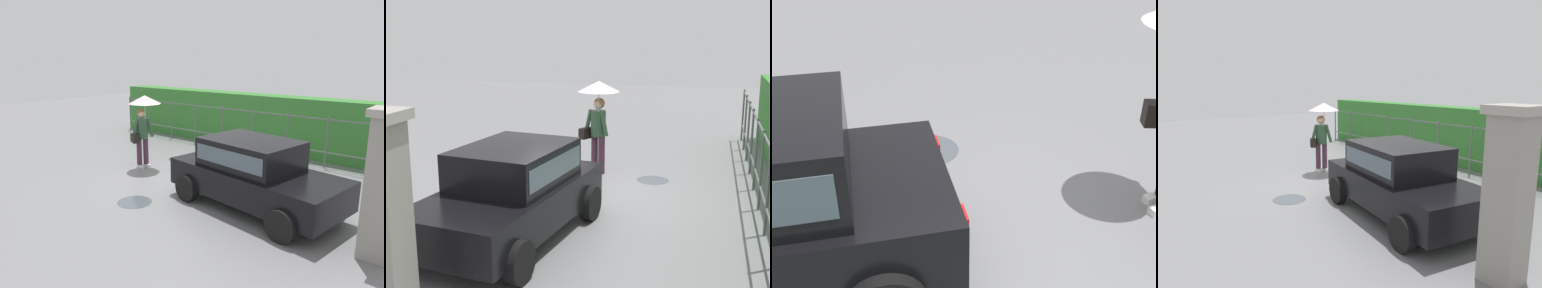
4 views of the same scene
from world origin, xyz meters
TOP-DOWN VIEW (x-y plane):
  - ground_plane at (0.00, 0.00)m, footprint 40.00×40.00m
  - car at (2.23, -0.50)m, footprint 3.92×2.31m
  - pedestrian at (-1.70, 0.02)m, footprint 0.91×0.92m
  - gate_pillar at (4.80, -1.00)m, footprint 0.60×0.60m
  - fence_section at (-0.67, 3.37)m, footprint 11.09×0.05m
  - hedge_row at (-0.67, 4.28)m, footprint 12.04×0.90m
  - puddle_near at (0.09, -1.96)m, footprint 0.77×0.77m
  - puddle_far at (-1.47, 1.30)m, footprint 0.70×0.70m

SIDE VIEW (x-z plane):
  - ground_plane at x=0.00m, z-range 0.00..0.00m
  - puddle_near at x=0.09m, z-range 0.00..0.00m
  - puddle_far at x=-1.47m, z-range 0.00..0.00m
  - car at x=2.23m, z-range 0.06..1.54m
  - fence_section at x=-0.67m, z-range 0.08..1.58m
  - hedge_row at x=-0.67m, z-range 0.00..1.90m
  - gate_pillar at x=4.80m, z-range 0.03..2.45m
  - pedestrian at x=-1.70m, z-range 0.49..2.61m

